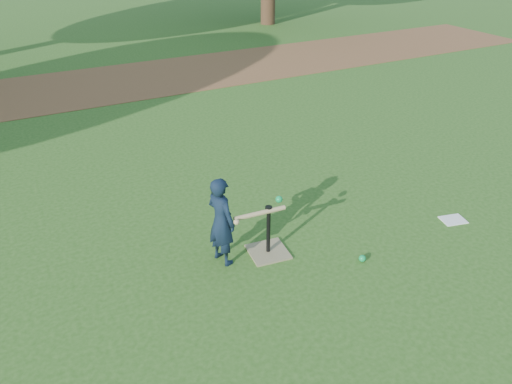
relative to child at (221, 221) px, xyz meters
name	(u,v)px	position (x,y,z in m)	size (l,w,h in m)	color
ground	(275,257)	(0.55, -0.23, -0.52)	(80.00, 80.00, 0.00)	#285116
dirt_strip	(114,83)	(0.55, 7.27, -0.51)	(24.00, 3.00, 0.01)	brown
child	(221,221)	(0.00, 0.00, 0.00)	(0.38, 0.25, 1.04)	black
wiffle_ball_ground	(362,258)	(1.37, -0.75, -0.48)	(0.08, 0.08, 0.08)	#0D9749
clipboard	(453,220)	(2.94, -0.60, -0.51)	(0.30, 0.23, 0.01)	white
batting_tee	(268,245)	(0.52, -0.11, -0.41)	(0.48, 0.48, 0.61)	#897C57
swing_action	(262,211)	(0.43, -0.12, 0.07)	(0.66, 0.20, 0.12)	tan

